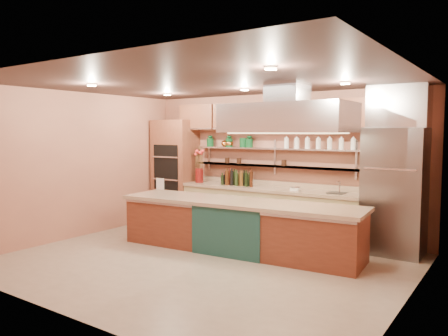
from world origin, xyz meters
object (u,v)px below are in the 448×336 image
Objects in this scene: refrigerator at (394,191)px; kitchen_scale at (295,188)px; flower_vase at (199,175)px; green_canister at (243,143)px; island at (238,226)px; copper_kettle at (225,144)px.

refrigerator is 12.37× the size of kitchen_scale.
green_canister is (0.99, 0.22, 0.72)m from flower_vase.
island is 2.26m from green_canister.
copper_kettle is at bearing 176.29° from refrigerator.
copper_kettle is at bearing 125.44° from island.
refrigerator is at bearing -3.71° from copper_kettle.
copper_kettle is at bearing 22.28° from flower_vase.
refrigerator is at bearing -0.14° from flower_vase.
copper_kettle reaches higher than kitchen_scale.
refrigerator reaches higher than flower_vase.
kitchen_scale is at bearing 67.52° from island.
green_canister is (-0.87, 1.57, 1.38)m from island.
flower_vase is at bearing -158.76° from kitchen_scale.
refrigerator is 11.87× the size of copper_kettle.
copper_kettle is at bearing 180.00° from green_canister.
refrigerator is at bearing 20.92° from kitchen_scale.
flower_vase is 2.30m from kitchen_scale.
green_canister is at bearing 114.35° from island.
flower_vase is at bearing 139.32° from island.
refrigerator is 10.98× the size of green_canister.
copper_kettle is (-1.33, 1.57, 1.35)m from island.
island is (-2.22, -1.34, -0.61)m from refrigerator.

